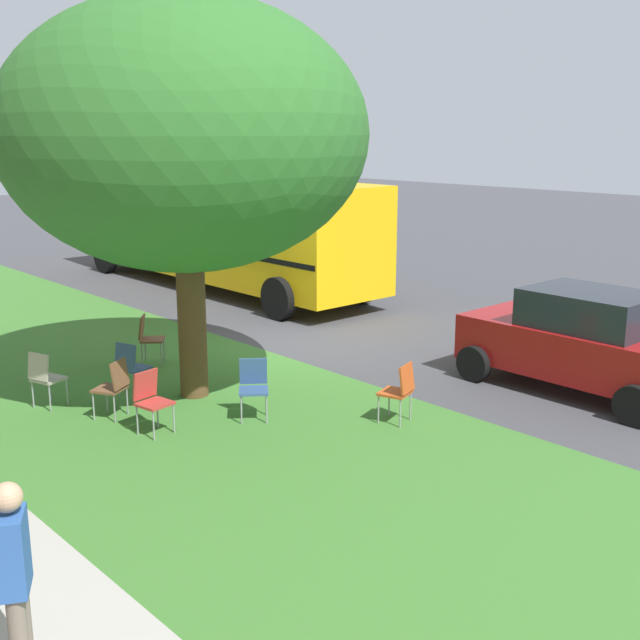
% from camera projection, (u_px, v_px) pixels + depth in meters
% --- Properties ---
extents(ground, '(80.00, 80.00, 0.00)m').
position_uv_depth(ground, '(271.00, 348.00, 15.30)').
color(ground, '#424247').
extents(grass_verge, '(48.00, 6.00, 0.01)m').
position_uv_depth(grass_verge, '(121.00, 382.00, 13.21)').
color(grass_verge, '#3D752D').
rests_on(grass_verge, ground).
extents(street_tree, '(5.43, 5.43, 6.03)m').
position_uv_depth(street_tree, '(185.00, 136.00, 11.65)').
color(street_tree, brown).
rests_on(street_tree, ground).
extents(chair_0, '(0.58, 0.58, 0.88)m').
position_uv_depth(chair_0, '(254.00, 384.00, 11.47)').
color(chair_0, '#335184').
rests_on(chair_0, ground).
extents(chair_1, '(0.48, 0.48, 0.88)m').
position_uv_depth(chair_1, '(151.00, 397.00, 10.91)').
color(chair_1, '#B7332D').
rests_on(chair_1, ground).
extents(chair_2, '(0.58, 0.59, 0.88)m').
position_uv_depth(chair_2, '(148.00, 335.00, 14.18)').
color(chair_2, brown).
rests_on(chair_2, ground).
extents(chair_3, '(0.57, 0.57, 0.88)m').
position_uv_depth(chair_3, '(114.00, 384.00, 11.47)').
color(chair_3, brown).
rests_on(chair_3, ground).
extents(chair_4, '(0.53, 0.52, 0.88)m').
position_uv_depth(chair_4, '(400.00, 388.00, 11.29)').
color(chair_4, '#C64C1E').
rests_on(chair_4, ground).
extents(chair_5, '(0.53, 0.53, 0.88)m').
position_uv_depth(chair_5, '(45.00, 375.00, 11.88)').
color(chair_5, '#ADA393').
rests_on(chair_5, ground).
extents(chair_6, '(0.52, 0.53, 0.88)m').
position_uv_depth(chair_6, '(131.00, 365.00, 12.42)').
color(chair_6, '#335184').
rests_on(chair_6, ground).
extents(parked_car, '(3.70, 1.92, 1.65)m').
position_uv_depth(parked_car, '(582.00, 340.00, 12.64)').
color(parked_car, maroon).
rests_on(parked_car, ground).
extents(school_bus, '(10.40, 2.80, 2.88)m').
position_uv_depth(school_bus, '(219.00, 221.00, 20.87)').
color(school_bus, yellow).
rests_on(school_bus, ground).
extents(pedestrian_1, '(0.41, 0.35, 1.69)m').
position_uv_depth(pedestrian_1, '(15.00, 580.00, 5.74)').
color(pedestrian_1, '#726659').
rests_on(pedestrian_1, ground).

